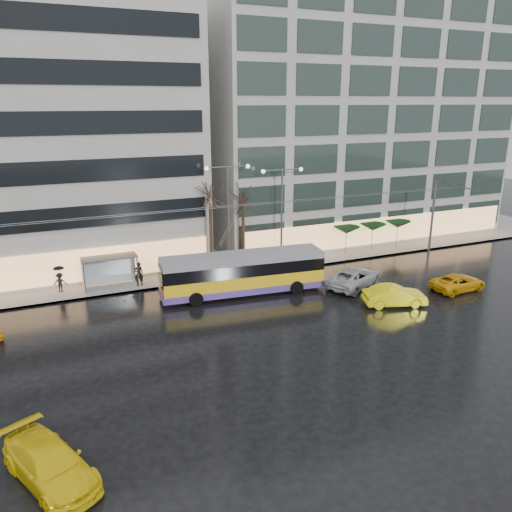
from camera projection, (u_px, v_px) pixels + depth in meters
ground at (257, 324)px, 33.18m from camera, size 140.00×140.00×0.00m
sidewalk at (217, 260)px, 46.20m from camera, size 80.00×10.00×0.15m
kerb at (236, 277)px, 41.85m from camera, size 80.00×0.10×0.15m
building_right at (350, 116)px, 53.25m from camera, size 32.00×14.00×25.00m
trolleybus at (243, 275)px, 37.93m from camera, size 12.62×5.38×5.77m
catenary at (229, 233)px, 39.26m from camera, size 42.24×5.12×7.00m
bus_shelter at (104, 265)px, 38.82m from camera, size 4.20×1.60×2.51m
street_lamp_near at (228, 204)px, 41.63m from camera, size 3.96×0.36×9.03m
street_lamp_far at (282, 202)px, 43.59m from camera, size 3.96×0.36×8.53m
tree_a at (210, 191)px, 40.92m from camera, size 3.20×3.20×8.40m
tree_b at (243, 197)px, 42.43m from camera, size 3.20×3.20×7.70m
parasol_a at (347, 230)px, 47.38m from camera, size 2.50×2.50×2.65m
parasol_b at (373, 227)px, 48.50m from camera, size 2.50×2.50×2.65m
parasol_c at (398, 224)px, 49.63m from camera, size 2.50×2.50×2.65m
taxi_b at (395, 296)px, 35.97m from camera, size 4.80×2.86×1.49m
taxi_c at (458, 282)px, 38.93m from camera, size 4.67×2.35×1.27m
taxi_d at (50, 464)px, 19.32m from camera, size 4.03×5.54×1.49m
sedan_silver at (354, 277)px, 39.66m from camera, size 6.03×4.80×1.52m
pedestrian_a at (138, 269)px, 39.28m from camera, size 0.98×1.00×2.19m
pedestrian_b at (137, 267)px, 41.49m from camera, size 1.03×1.02×1.68m
pedestrian_c at (60, 278)px, 38.03m from camera, size 1.10×0.99×2.11m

